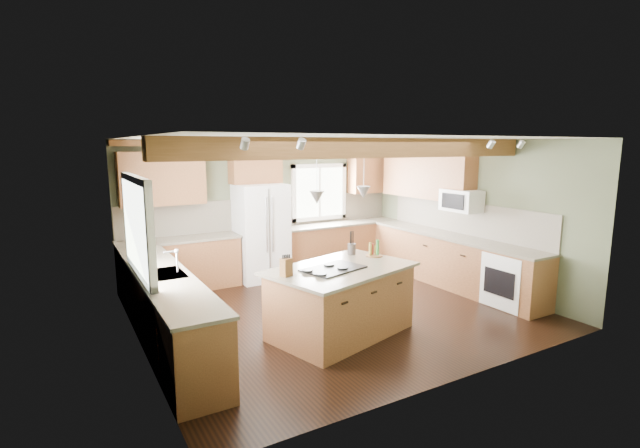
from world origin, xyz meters
TOP-DOWN VIEW (x-y plane):
  - floor at (0.00, 0.00)m, footprint 5.60×5.60m
  - ceiling at (0.00, 0.00)m, footprint 5.60×5.60m
  - wall_back at (0.00, 2.50)m, footprint 5.60×0.00m
  - wall_left at (-2.80, 0.00)m, footprint 0.00×5.00m
  - wall_right at (2.80, 0.00)m, footprint 0.00×5.00m
  - ceiling_beam at (0.00, -0.80)m, footprint 5.55×0.26m
  - soffit_trim at (0.00, 2.40)m, footprint 5.55×0.20m
  - backsplash_back at (0.00, 2.48)m, footprint 5.58×0.03m
  - backsplash_right at (2.78, 0.05)m, footprint 0.03×3.70m
  - base_cab_back_left at (-1.79, 2.20)m, footprint 2.02×0.60m
  - counter_back_left at (-1.79, 2.20)m, footprint 2.06×0.64m
  - base_cab_back_right at (1.49, 2.20)m, footprint 2.62×0.60m
  - counter_back_right at (1.49, 2.20)m, footprint 2.66×0.64m
  - base_cab_left at (-2.50, 0.05)m, footprint 0.60×3.70m
  - counter_left at (-2.50, 0.05)m, footprint 0.64×3.74m
  - base_cab_right at (2.50, 0.05)m, footprint 0.60×3.70m
  - counter_right at (2.50, 0.05)m, footprint 0.64×3.74m
  - upper_cab_back_left at (-1.99, 2.33)m, footprint 1.40×0.35m
  - upper_cab_over_fridge at (-0.30, 2.33)m, footprint 0.96×0.35m
  - upper_cab_right at (2.62, 0.90)m, footprint 0.35×2.20m
  - upper_cab_back_corner at (2.30, 2.33)m, footprint 0.90×0.35m
  - window_left at (-2.78, 0.05)m, footprint 0.04×1.60m
  - window_back at (1.15, 2.48)m, footprint 1.10×0.04m
  - sink at (-2.50, 0.05)m, footprint 0.50×0.65m
  - faucet at (-2.32, 0.05)m, footprint 0.02×0.02m
  - dishwasher at (-2.49, -1.25)m, footprint 0.60×0.60m
  - oven at (2.49, -1.25)m, footprint 0.60×0.72m
  - microwave at (2.58, -0.05)m, footprint 0.40×0.70m
  - pendant_left at (-0.83, -0.92)m, footprint 0.18×0.18m
  - pendant_right at (0.03, -0.68)m, footprint 0.18×0.18m
  - refrigerator at (-0.30, 2.12)m, footprint 0.90×0.74m
  - island at (-0.40, -0.80)m, footprint 2.02×1.53m
  - island_top at (-0.40, -0.80)m, footprint 2.17×1.68m
  - cooktop at (-0.54, -0.84)m, footprint 0.89×0.71m
  - knife_block at (-1.21, -0.82)m, footprint 0.16×0.14m
  - utensil_crock at (0.13, -0.27)m, footprint 0.14×0.14m
  - bottle_tray at (0.35, -0.52)m, footprint 0.30×0.30m

SIDE VIEW (x-z plane):
  - floor at x=0.00m, z-range 0.00..0.00m
  - dishwasher at x=-2.49m, z-range 0.01..0.85m
  - oven at x=2.49m, z-range 0.01..0.85m
  - base_cab_back_left at x=-1.79m, z-range 0.00..0.88m
  - base_cab_back_right at x=1.49m, z-range 0.00..0.88m
  - base_cab_left at x=-2.50m, z-range 0.00..0.88m
  - base_cab_right at x=2.50m, z-range 0.00..0.88m
  - island at x=-0.40m, z-range 0.00..0.88m
  - counter_back_left at x=-1.79m, z-range 0.88..0.92m
  - counter_back_right at x=1.49m, z-range 0.88..0.92m
  - counter_left at x=-2.50m, z-range 0.88..0.92m
  - counter_right at x=2.50m, z-range 0.88..0.92m
  - refrigerator at x=-0.30m, z-range 0.00..1.80m
  - island_top at x=-0.40m, z-range 0.88..0.92m
  - sink at x=-2.50m, z-range 0.89..0.92m
  - cooktop at x=-0.54m, z-range 0.92..0.94m
  - utensil_crock at x=0.13m, z-range 0.92..1.08m
  - knife_block at x=-1.21m, z-range 0.92..1.14m
  - bottle_tray at x=0.35m, z-range 0.92..1.15m
  - faucet at x=-2.32m, z-range 0.91..1.19m
  - backsplash_back at x=0.00m, z-range 0.92..1.50m
  - backsplash_right at x=2.78m, z-range 0.92..1.50m
  - wall_back at x=0.00m, z-range -1.50..4.10m
  - wall_left at x=-2.80m, z-range -1.20..3.80m
  - wall_right at x=2.80m, z-range -1.20..3.80m
  - window_back at x=1.15m, z-range 1.05..2.05m
  - window_left at x=-2.78m, z-range 1.02..2.08m
  - microwave at x=2.58m, z-range 1.36..1.74m
  - pendant_left at x=-0.83m, z-range 1.80..1.96m
  - pendant_right at x=0.03m, z-range 1.80..1.96m
  - upper_cab_back_left at x=-1.99m, z-range 1.50..2.40m
  - upper_cab_right at x=2.62m, z-range 1.50..2.40m
  - upper_cab_back_corner at x=2.30m, z-range 1.50..2.40m
  - upper_cab_over_fridge at x=-0.30m, z-range 1.80..2.50m
  - ceiling_beam at x=0.00m, z-range 2.34..2.60m
  - soffit_trim at x=0.00m, z-range 2.49..2.59m
  - ceiling at x=0.00m, z-range 2.60..2.60m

